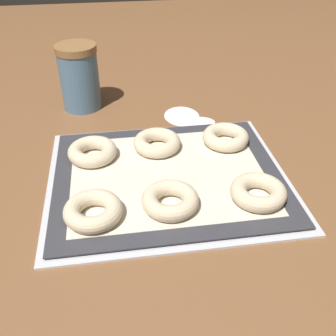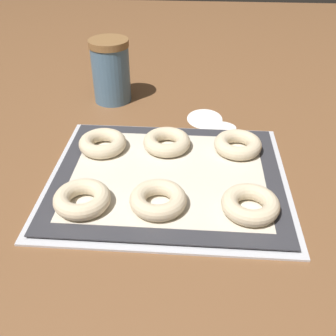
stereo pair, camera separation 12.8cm
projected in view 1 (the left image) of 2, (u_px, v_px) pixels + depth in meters
The scene contains 12 objects.
ground_plane at pixel (177, 175), 0.74m from camera, with size 2.80×2.80×0.00m, color brown.
baking_tray at pixel (168, 177), 0.73m from camera, with size 0.44×0.37×0.01m.
baking_mat at pixel (168, 175), 0.72m from camera, with size 0.41×0.34×0.00m.
bagel_front_left at pixel (93, 211), 0.62m from camera, with size 0.09×0.09×0.03m.
bagel_front_center at pixel (170, 200), 0.64m from camera, with size 0.09×0.09×0.03m.
bagel_front_right at pixel (258, 192), 0.66m from camera, with size 0.09×0.09×0.03m.
bagel_back_left at pixel (92, 152), 0.76m from camera, with size 0.09×0.09×0.03m.
bagel_back_center at pixel (157, 143), 0.79m from camera, with size 0.09×0.09×0.03m.
bagel_back_right at pixel (226, 137), 0.80m from camera, with size 0.09×0.09×0.03m.
flour_canister at pixel (79, 77), 0.93m from camera, with size 0.10×0.10×0.15m.
flour_patch_near at pixel (197, 122), 0.90m from camera, with size 0.09×0.06×0.00m.
flour_patch_far at pixel (182, 115), 0.93m from camera, with size 0.08×0.10×0.00m.
Camera 1 is at (-0.11, -0.59, 0.44)m, focal length 42.00 mm.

